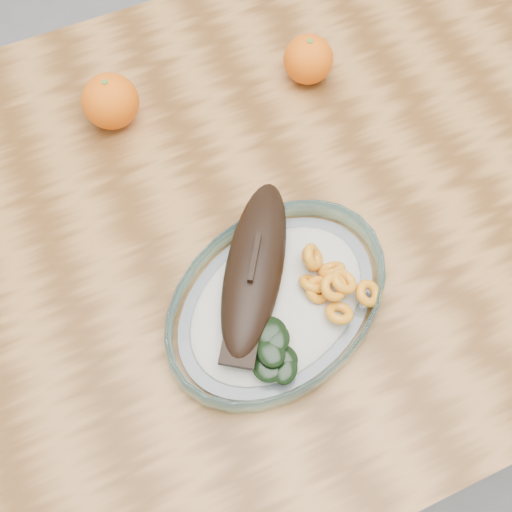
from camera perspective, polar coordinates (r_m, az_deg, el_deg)
name	(u,v)px	position (r m, az deg, el deg)	size (l,w,h in m)	color
ground	(279,365)	(1.52, 2.10, -9.63)	(3.00, 3.00, 0.00)	slate
dining_table	(294,226)	(0.92, 3.43, 2.66)	(1.20, 0.80, 0.75)	#5C3615
plated_meal	(277,298)	(0.74, 1.84, -3.75)	(0.68, 0.68, 0.08)	white
orange_left	(110,101)	(0.89, -12.81, 13.26)	(0.08, 0.08, 0.08)	#FF4305
orange_right	(308,59)	(0.92, 4.66, 17.03)	(0.07, 0.07, 0.07)	#FF4305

